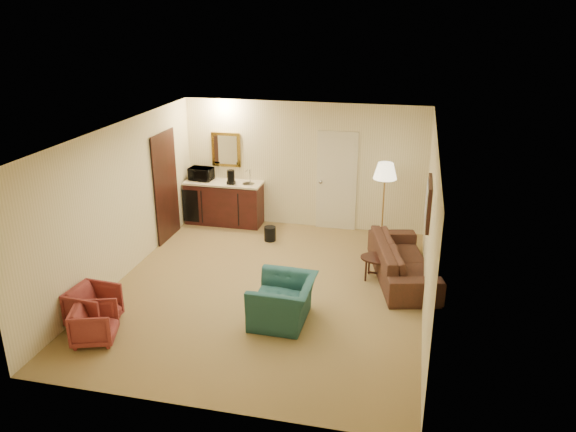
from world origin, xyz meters
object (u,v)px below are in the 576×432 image
coffee_table (381,268)px  floor_lamp (383,205)px  teal_armchair (283,294)px  rose_chair_far (93,304)px  rose_chair_near (94,322)px  wetbar_cabinet (224,203)px  coffee_maker (231,177)px  sofa (403,254)px  microwave (201,172)px  waste_bin (270,234)px

coffee_table → floor_lamp: 1.60m
teal_armchair → rose_chair_far: 2.74m
rose_chair_near → rose_chair_far: (-0.25, 0.40, 0.03)m
floor_lamp → wetbar_cabinet: bearing=171.9°
coffee_maker → sofa: bearing=-27.4°
teal_armchair → rose_chair_far: teal_armchair is taller
teal_armchair → coffee_table: bearing=143.1°
rose_chair_near → microwave: 4.83m
coffee_table → coffee_maker: coffee_maker is taller
sofa → teal_armchair: bearing=124.2°
sofa → waste_bin: size_ratio=7.67×
wetbar_cabinet → waste_bin: 1.43m
sofa → rose_chair_near: (-4.05, -2.93, -0.14)m
sofa → rose_chair_far: 4.99m
floor_lamp → rose_chair_far: bearing=-135.1°
teal_armchair → coffee_maker: coffee_maker is taller
teal_armchair → rose_chair_near: 2.64m
waste_bin → microwave: bearing=155.9°
rose_chair_far → waste_bin: size_ratio=2.20×
teal_armchair → rose_chair_near: bearing=-64.4°
coffee_table → floor_lamp: bearing=93.9°
teal_armchair → coffee_maker: size_ratio=3.39×
wetbar_cabinet → microwave: size_ratio=3.40×
wetbar_cabinet → rose_chair_far: size_ratio=2.60×
wetbar_cabinet → microwave: (-0.50, 0.04, 0.62)m
rose_chair_far → microwave: microwave is taller
sofa → coffee_maker: 4.02m
rose_chair_far → floor_lamp: size_ratio=0.38×
rose_chair_far → coffee_table: 4.61m
teal_armchair → coffee_table: (1.30, 1.67, -0.23)m
sofa → microwave: 4.72m
teal_armchair → rose_chair_near: size_ratio=1.73×
microwave → coffee_maker: 0.72m
teal_armchair → waste_bin: 3.07m
floor_lamp → microwave: floor_lamp is taller
teal_armchair → microwave: size_ratio=2.07×
sofa → rose_chair_near: sofa is taller
floor_lamp → coffee_maker: size_ratio=5.66×
waste_bin → coffee_maker: bearing=147.8°
sofa → coffee_table: (-0.35, -0.15, -0.23)m
coffee_table → waste_bin: size_ratio=2.47×
wetbar_cabinet → rose_chair_near: size_ratio=2.85×
rose_chair_far → floor_lamp: floor_lamp is taller
wetbar_cabinet → coffee_maker: 0.65m
rose_chair_near → floor_lamp: 5.59m
floor_lamp → coffee_maker: bearing=173.2°
wetbar_cabinet → coffee_table: bearing=-29.4°
waste_bin → teal_armchair: bearing=-71.7°
sofa → microwave: bearing=53.3°
floor_lamp → waste_bin: floor_lamp is taller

